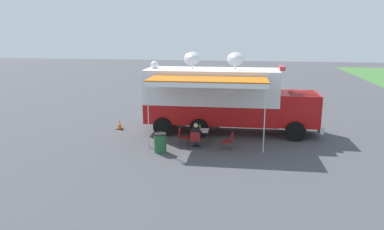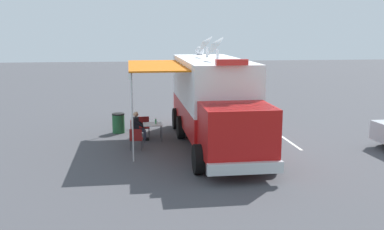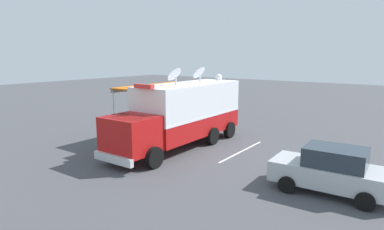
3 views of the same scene
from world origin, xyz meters
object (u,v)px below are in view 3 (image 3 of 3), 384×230
Objects in this scene: seated_responder at (155,125)px; traffic_cone at (229,123)px; trash_bin at (161,122)px; car_behind_truck at (331,170)px; folding_table at (161,126)px; folding_chair_beside_table at (165,125)px; folding_chair_at_table at (153,126)px; command_truck at (181,112)px; folding_chair_spare_by_truck at (136,131)px; water_bottle at (163,123)px.

traffic_cone is at bearing -119.31° from seated_responder.
trash_bin is 0.21× the size of car_behind_truck.
folding_chair_beside_table is (0.36, -0.85, -0.16)m from folding_table.
folding_chair_at_table is 5.67m from traffic_cone.
trash_bin is 1.57× the size of traffic_cone.
trash_bin is (1.16, -0.83, -0.06)m from folding_chair_beside_table.
command_truck is 3.52m from folding_chair_spare_by_truck.
car_behind_truck reaches higher than seated_responder.
folding_chair_at_table is 1.00× the size of folding_chair_spare_by_truck.
seated_responder is (0.25, 0.72, 0.14)m from folding_chair_beside_table.
water_bottle is 1.00m from folding_chair_beside_table.
folding_chair_beside_table is at bearing -58.14° from water_bottle.
water_bottle is at bearing -162.61° from folding_table.
folding_table is 1.40× the size of traffic_cone.
folding_table is at bearing 17.39° from water_bottle.
folding_chair_at_table is 1.71m from trash_bin.
seated_responder is 5.58m from traffic_cone.
command_truck is 11.73× the size of folding_table.
trash_bin is at bearing -59.86° from seated_responder.
folding_chair_spare_by_truck is at bearing 8.14° from command_truck.
folding_chair_at_table is 0.70× the size of seated_responder.
command_truck reaches higher than car_behind_truck.
folding_table is at bearing 112.79° from folding_chair_beside_table.
command_truck is at bearing 160.61° from folding_chair_at_table.
command_truck reaches higher than traffic_cone.
folding_chair_spare_by_truck is 11.75m from car_behind_truck.
command_truck is at bearing -171.86° from folding_chair_spare_by_truck.
water_bottle is at bearing 68.23° from traffic_cone.
command_truck is 5.05m from trash_bin.
water_bottle is 2.36m from trash_bin.
folding_chair_at_table reaches higher than traffic_cone.
folding_table is 1.65m from folding_chair_spare_by_truck.
traffic_cone is at bearing -120.97° from folding_chair_at_table.
water_bottle is 0.39× the size of traffic_cone.
folding_chair_spare_by_truck is at bearing 86.66° from seated_responder.
folding_table is at bearing 171.20° from folding_chair_at_table.
folding_table is 5.42m from traffic_cone.
traffic_cone is 11.80m from car_behind_truck.
folding_chair_at_table is at bearing -86.62° from folding_chair_spare_by_truck.
trash_bin is 13.26m from car_behind_truck.
folding_chair_beside_table is (-0.44, -0.73, 0.00)m from folding_chair_at_table.
folding_chair_at_table is (0.94, -0.08, -0.32)m from water_bottle.
folding_table is 11.32m from car_behind_truck.
traffic_cone is (0.36, -6.01, -1.67)m from command_truck.
water_bottle is at bearing -24.72° from command_truck.
folding_chair_spare_by_truck is (0.70, 1.48, -0.16)m from folding_table.
folding_chair_at_table is at bearing -4.79° from water_bottle.
command_truck is at bearing -11.81° from car_behind_truck.
seated_responder is at bearing -11.72° from folding_table.
command_truck is 42.53× the size of water_bottle.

